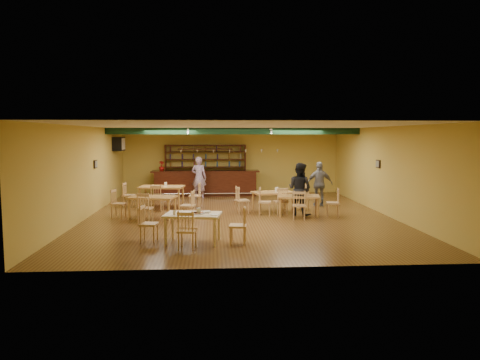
{
  "coord_description": "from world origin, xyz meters",
  "views": [
    {
      "loc": [
        -0.9,
        -14.87,
        2.7
      ],
      "look_at": [
        0.08,
        0.6,
        1.15
      ],
      "focal_mm": 33.39,
      "sensor_mm": 36.0,
      "label": 1
    }
  ],
  "objects": [
    {
      "name": "pizza_tray",
      "position": [
        -1.28,
        -3.74,
        0.75
      ],
      "size": [
        0.47,
        0.47,
        0.01
      ],
      "primitive_type": "cylinder",
      "rotation": [
        0.0,
        0.0,
        0.19
      ],
      "color": "silver",
      "rests_on": "near_table"
    },
    {
      "name": "patron_right_b",
      "position": [
        3.22,
        1.85,
        0.85
      ],
      "size": [
        1.02,
        0.46,
        1.7
      ],
      "primitive_type": "imported",
      "rotation": [
        0.0,
        0.0,
        3.09
      ],
      "color": "slate",
      "rests_on": "ground"
    },
    {
      "name": "near_table",
      "position": [
        -1.38,
        -3.74,
        0.37
      ],
      "size": [
        1.5,
        1.1,
        0.74
      ],
      "primitive_type": "cube",
      "rotation": [
        0.0,
        0.0,
        -0.16
      ],
      "color": "beige",
      "rests_on": "ground"
    },
    {
      "name": "side_plate",
      "position": [
        -0.84,
        -3.94,
        0.75
      ],
      "size": [
        0.25,
        0.25,
        0.01
      ],
      "primitive_type": "cylinder",
      "rotation": [
        0.0,
        0.0,
        -0.16
      ],
      "color": "white",
      "rests_on": "near_table"
    },
    {
      "name": "ceiling_beam",
      "position": [
        0.0,
        2.8,
        2.87
      ],
      "size": [
        10.0,
        0.3,
        0.25
      ],
      "primitive_type": "cube",
      "color": "black",
      "rests_on": "ceiling"
    },
    {
      "name": "pizza_server",
      "position": [
        -1.14,
        -3.69,
        0.76
      ],
      "size": [
        0.32,
        0.24,
        0.0
      ],
      "primitive_type": "cube",
      "rotation": [
        0.0,
        0.0,
        -0.55
      ],
      "color": "silver",
      "rests_on": "pizza_tray"
    },
    {
      "name": "dining_table_c",
      "position": [
        -2.83,
        -0.35,
        0.36
      ],
      "size": [
        1.61,
        1.16,
        0.73
      ],
      "primitive_type": "cube",
      "rotation": [
        0.0,
        0.0,
        -0.21
      ],
      "color": "#AA713C",
      "rests_on": "ground"
    },
    {
      "name": "dining_table_b",
      "position": [
        1.27,
        0.76,
        0.35
      ],
      "size": [
        1.59,
        1.18,
        0.71
      ],
      "primitive_type": "cube",
      "rotation": [
        0.0,
        0.0,
        0.26
      ],
      "color": "#AA713C",
      "rests_on": "ground"
    },
    {
      "name": "track_rail_left",
      "position": [
        -1.8,
        3.4,
        2.94
      ],
      "size": [
        0.05,
        2.5,
        0.05
      ],
      "primitive_type": "cube",
      "color": "white",
      "rests_on": "ceiling"
    },
    {
      "name": "picture_left",
      "position": [
        -4.97,
        1.0,
        1.7
      ],
      "size": [
        0.04,
        0.34,
        0.28
      ],
      "primitive_type": "cube",
      "color": "black",
      "rests_on": "wall_left"
    },
    {
      "name": "napkin_stack",
      "position": [
        -1.04,
        -3.54,
        0.76
      ],
      "size": [
        0.24,
        0.2,
        0.03
      ],
      "primitive_type": "cube",
      "rotation": [
        0.0,
        0.0,
        0.31
      ],
      "color": "white",
      "rests_on": "near_table"
    },
    {
      "name": "poinsettia",
      "position": [
        -3.14,
        5.15,
        1.35
      ],
      "size": [
        0.31,
        0.31,
        0.43
      ],
      "primitive_type": "imported",
      "rotation": [
        0.0,
        0.0,
        0.35
      ],
      "color": "#9A120E",
      "rests_on": "bar_counter"
    },
    {
      "name": "floor",
      "position": [
        0.0,
        0.0,
        0.0
      ],
      "size": [
        12.0,
        12.0,
        0.0
      ],
      "primitive_type": "plane",
      "color": "#523317",
      "rests_on": "ground"
    },
    {
      "name": "picture_right",
      "position": [
        4.97,
        0.5,
        1.7
      ],
      "size": [
        0.04,
        0.34,
        0.28
      ],
      "primitive_type": "cube",
      "color": "black",
      "rests_on": "wall_right"
    },
    {
      "name": "ac_unit",
      "position": [
        -4.8,
        4.2,
        2.35
      ],
      "size": [
        0.34,
        0.7,
        0.48
      ],
      "primitive_type": "cube",
      "color": "white",
      "rests_on": "wall_left"
    },
    {
      "name": "back_bar_hutch",
      "position": [
        -1.18,
        5.78,
        1.14
      ],
      "size": [
        3.72,
        0.4,
        2.28
      ],
      "primitive_type": "cube",
      "color": "black",
      "rests_on": "ground"
    },
    {
      "name": "parmesan_shaker",
      "position": [
        -1.83,
        -3.89,
        0.8
      ],
      "size": [
        0.08,
        0.08,
        0.11
      ],
      "primitive_type": "cylinder",
      "rotation": [
        0.0,
        0.0,
        -0.16
      ],
      "color": "#EAE5C6",
      "rests_on": "near_table"
    },
    {
      "name": "patron_right_a",
      "position": [
        2.07,
        -0.04,
        0.89
      ],
      "size": [
        1.09,
        1.09,
        1.78
      ],
      "primitive_type": "imported",
      "rotation": [
        0.0,
        0.0,
        2.38
      ],
      "color": "black",
      "rests_on": "ground"
    },
    {
      "name": "dining_table_a",
      "position": [
        -2.78,
        1.88,
        0.4
      ],
      "size": [
        1.72,
        1.16,
        0.81
      ],
      "primitive_type": "cube",
      "rotation": [
        0.0,
        0.0,
        -0.12
      ],
      "color": "#AA713C",
      "rests_on": "ground"
    },
    {
      "name": "patron_bar",
      "position": [
        -1.46,
        4.33,
        0.9
      ],
      "size": [
        0.75,
        0.6,
        1.8
      ],
      "primitive_type": "imported",
      "rotation": [
        0.0,
        0.0,
        2.86
      ],
      "color": "#7B4596",
      "rests_on": "ground"
    },
    {
      "name": "dining_table_d",
      "position": [
        2.02,
        -0.15,
        0.35
      ],
      "size": [
        1.5,
        1.05,
        0.69
      ],
      "primitive_type": "cube",
      "rotation": [
        0.0,
        0.0,
        -0.17
      ],
      "color": "#AA713C",
      "rests_on": "ground"
    },
    {
      "name": "bar_counter",
      "position": [
        -1.18,
        5.15,
        0.56
      ],
      "size": [
        4.81,
        0.85,
        1.13
      ],
      "primitive_type": "cube",
      "color": "black",
      "rests_on": "ground"
    },
    {
      "name": "track_rail_right",
      "position": [
        1.4,
        3.4,
        2.94
      ],
      "size": [
        0.05,
        2.5,
        0.05
      ],
      "primitive_type": "cube",
      "color": "white",
      "rests_on": "ceiling"
    }
  ]
}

